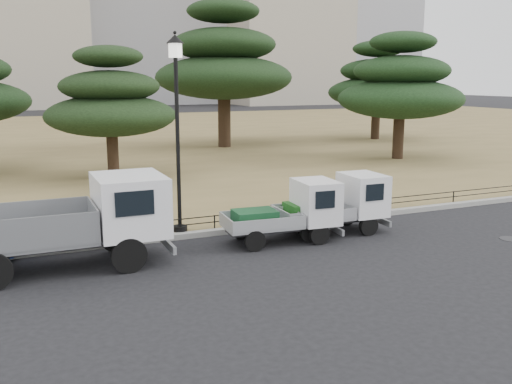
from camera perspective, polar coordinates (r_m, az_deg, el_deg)
name	(u,v)px	position (r m, az deg, el deg)	size (l,w,h in m)	color
ground	(287,255)	(14.81, 3.13, -6.34)	(220.00, 220.00, 0.00)	black
lawn	(101,139)	(43.88, -15.22, 5.15)	(120.00, 56.00, 0.15)	olive
curb	(248,228)	(17.05, -0.81, -3.66)	(120.00, 0.25, 0.16)	gray
truck_large	(75,219)	(14.25, -17.69, -2.56)	(4.96, 2.02, 2.16)	black
truck_kei_front	(290,212)	(15.89, 3.42, -1.99)	(3.26, 1.58, 1.68)	black
truck_kei_rear	(339,204)	(16.90, 8.28, -1.23)	(3.29, 1.50, 1.70)	black
street_lamp	(177,101)	(16.11, -7.94, 9.01)	(0.49, 0.49, 5.50)	black
pipe_fence	(246,216)	(17.10, -1.01, -2.38)	(38.00, 0.04, 0.40)	black
manhole	(511,239)	(17.77, 24.11, -4.30)	(0.60, 0.60, 0.01)	#2D2D30
pine_center_left	(110,102)	(25.77, -14.37, 8.68)	(5.63, 5.63, 5.72)	black
pine_center_right	(224,63)	(36.65, -3.25, 12.78)	(8.59, 8.59, 9.12)	black
pine_east_near	(401,86)	(32.10, 14.28, 10.22)	(6.71, 6.71, 6.78)	black
pine_east_far	(377,83)	(42.30, 12.02, 10.64)	(6.93, 6.93, 6.97)	black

